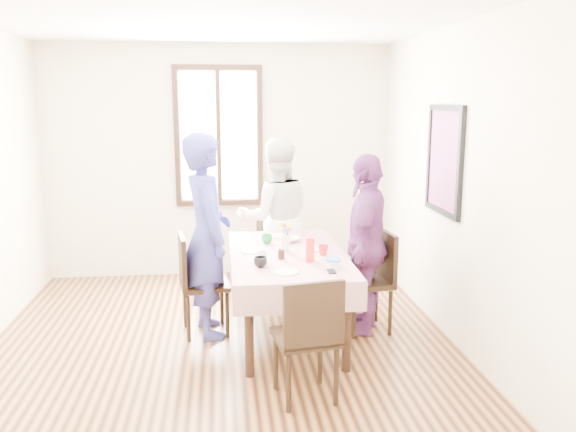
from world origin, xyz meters
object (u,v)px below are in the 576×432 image
object	(u,v)px
chair_left	(205,284)
chair_near	(305,337)
person_left	(206,236)
dining_table	(287,295)
person_right	(365,244)
chair_right	(366,282)
chair_far	(276,254)
person_far	(276,219)

from	to	relation	value
chair_left	chair_near	bearing A→B (deg)	21.85
person_left	chair_near	bearing A→B (deg)	-163.88
dining_table	person_right	size ratio (longest dim) A/B	1.00
dining_table	chair_right	world-z (taller)	chair_right
chair_left	person_right	size ratio (longest dim) A/B	0.56
chair_far	person_right	world-z (taller)	person_right
person_left	person_right	distance (m)	1.42
person_far	person_left	bearing A→B (deg)	48.86
person_far	chair_far	bearing A→B (deg)	-94.35
dining_table	person_far	distance (m)	1.19
chair_left	person_left	world-z (taller)	person_left
chair_right	person_right	xyz separation A→B (m)	(-0.02, 0.00, 0.35)
dining_table	person_right	world-z (taller)	person_right
dining_table	chair_left	xyz separation A→B (m)	(-0.72, 0.15, 0.08)
dining_table	chair_right	distance (m)	0.73
chair_left	chair_near	xyz separation A→B (m)	(0.72, -1.27, 0.00)
dining_table	chair_near	bearing A→B (deg)	-90.00
chair_right	person_far	size ratio (longest dim) A/B	0.54
chair_right	chair_left	bearing A→B (deg)	79.77
chair_far	person_right	xyz separation A→B (m)	(0.70, -1.06, 0.35)
person_right	chair_left	bearing A→B (deg)	-71.70
dining_table	chair_far	distance (m)	1.12
dining_table	person_left	size ratio (longest dim) A/B	0.90
dining_table	person_right	xyz separation A→B (m)	(0.70, 0.05, 0.43)
chair_near	person_right	world-z (taller)	person_right
person_left	dining_table	bearing A→B (deg)	-115.15
dining_table	chair_right	size ratio (longest dim) A/B	1.78
person_far	chair_right	bearing A→B (deg)	120.40
chair_left	person_right	bearing A→B (deg)	78.04
chair_right	chair_near	xyz separation A→B (m)	(-0.72, -1.17, 0.00)
dining_table	chair_near	xyz separation A→B (m)	(0.00, -1.11, 0.08)
chair_far	person_left	size ratio (longest dim) A/B	0.51
person_left	person_right	size ratio (longest dim) A/B	1.11
dining_table	chair_far	world-z (taller)	chair_far
dining_table	person_left	distance (m)	0.89
person_far	person_right	bearing A→B (deg)	119.68
dining_table	person_left	xyz separation A→B (m)	(-0.70, 0.15, 0.53)
person_far	person_right	xyz separation A→B (m)	(0.70, -1.04, -0.03)
dining_table	person_far	xyz separation A→B (m)	(0.00, 1.09, 0.47)
chair_right	person_left	bearing A→B (deg)	79.72
chair_far	person_right	bearing A→B (deg)	129.24
chair_right	chair_far	distance (m)	1.29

